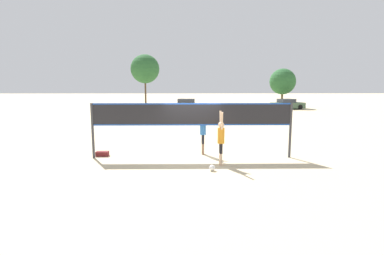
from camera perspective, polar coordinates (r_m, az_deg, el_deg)
ground_plane at (r=13.49m, az=0.00°, el=-5.67°), size 200.00×200.00×0.00m
volleyball_net at (r=13.17m, az=0.00°, el=1.91°), size 8.88×0.11×2.45m
player_spiker at (r=12.12m, az=5.55°, el=-1.69°), size 0.28×0.71×2.20m
player_blocker at (r=13.92m, az=2.10°, el=-0.12°), size 0.28×0.73×2.30m
volleyball at (r=11.49m, az=3.86°, el=-7.58°), size 0.23×0.23×0.23m
gear_bag at (r=14.37m, az=-16.70°, el=-4.72°), size 0.56×0.30×0.22m
parked_car_near at (r=42.27m, az=17.69°, el=4.29°), size 4.59×2.83×1.38m
parked_car_mid at (r=38.39m, az=-0.80°, el=4.37°), size 4.83×2.14×1.47m
tree_left_cluster at (r=45.01m, az=16.88°, el=8.45°), size 3.68×3.68×5.54m
tree_right_cluster at (r=44.63m, az=-8.94°, el=11.04°), size 4.16×4.16×7.60m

